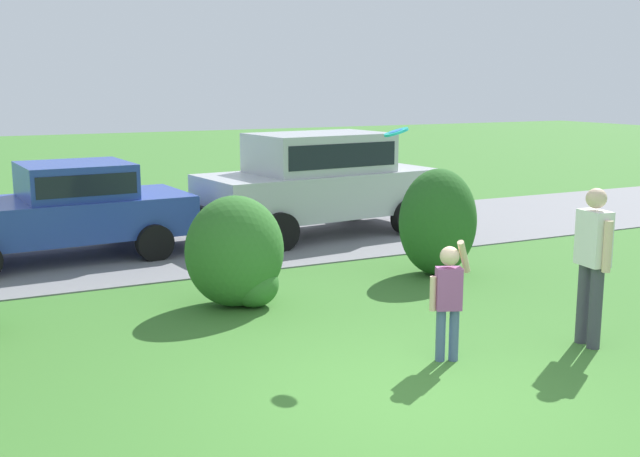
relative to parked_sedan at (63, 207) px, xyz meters
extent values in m
plane|color=#3D752D|center=(1.81, -7.46, -0.85)|extent=(80.00, 80.00, 0.00)
cube|color=slate|center=(1.81, -0.11, -0.84)|extent=(28.00, 4.40, 0.02)
ellipsoid|color=#33702B|center=(1.51, -3.87, -0.13)|extent=(1.29, 1.10, 1.44)
ellipsoid|color=#33702B|center=(1.70, -4.03, -0.55)|extent=(0.66, 0.66, 0.59)
ellipsoid|color=#286023|center=(4.81, -3.65, -0.05)|extent=(1.21, 1.04, 1.60)
cube|color=#28429E|center=(-0.10, -0.01, -0.17)|extent=(4.30, 2.08, 0.64)
cube|color=#28429E|center=(0.22, 0.01, 0.43)|extent=(1.77, 1.71, 0.56)
cube|color=black|center=(0.22, 0.01, 0.43)|extent=(1.64, 1.73, 0.34)
cylinder|color=black|center=(1.26, -0.87, -0.55)|extent=(0.61, 0.25, 0.60)
cylinder|color=black|center=(1.15, 1.01, -0.55)|extent=(0.61, 0.25, 0.60)
cube|color=black|center=(2.04, 0.12, -0.33)|extent=(0.22, 1.75, 0.20)
cube|color=silver|center=(4.63, -0.06, -0.05)|extent=(4.66, 2.29, 0.80)
cube|color=silver|center=(4.63, -0.06, 0.71)|extent=(2.63, 1.86, 0.72)
cube|color=black|center=(4.63, -0.06, 0.71)|extent=(2.43, 1.86, 0.43)
cylinder|color=black|center=(3.34, -1.14, -0.51)|extent=(0.70, 0.29, 0.68)
cylinder|color=black|center=(3.15, 0.73, -0.51)|extent=(0.70, 0.29, 0.68)
cylinder|color=black|center=(6.12, -0.85, -0.51)|extent=(0.70, 0.29, 0.68)
cylinder|color=black|center=(5.93, 1.02, -0.51)|extent=(0.70, 0.29, 0.68)
cube|color=black|center=(2.36, -0.30, -0.25)|extent=(0.30, 1.75, 0.20)
cube|color=black|center=(6.91, 0.17, -0.25)|extent=(0.30, 1.75, 0.20)
cylinder|color=#4C608C|center=(2.67, -6.75, -0.57)|extent=(0.10, 0.10, 0.55)
cylinder|color=#4C608C|center=(2.80, -6.80, -0.57)|extent=(0.10, 0.10, 0.55)
cube|color=#994C8C|center=(2.74, -6.78, -0.08)|extent=(0.30, 0.25, 0.44)
sphere|color=beige|center=(2.74, -6.78, 0.26)|extent=(0.20, 0.20, 0.20)
cylinder|color=beige|center=(2.90, -6.79, 0.24)|extent=(0.26, 0.20, 0.39)
cylinder|color=beige|center=(2.59, -6.72, -0.13)|extent=(0.07, 0.07, 0.36)
cylinder|color=#1EB7B2|center=(2.75, -5.71, 1.45)|extent=(0.28, 0.28, 0.13)
cylinder|color=#337FDB|center=(2.75, -5.71, 1.46)|extent=(0.16, 0.16, 0.08)
cylinder|color=#3F3F4C|center=(4.39, -7.17, -0.40)|extent=(0.14, 0.14, 0.90)
cylinder|color=#3F3F4C|center=(4.42, -6.98, -0.40)|extent=(0.14, 0.14, 0.90)
cube|color=white|center=(4.40, -7.07, 0.35)|extent=(0.26, 0.38, 0.60)
sphere|color=beige|center=(4.40, -7.07, 0.78)|extent=(0.22, 0.22, 0.22)
cylinder|color=beige|center=(4.38, -7.29, 0.30)|extent=(0.09, 0.09, 0.55)
cylinder|color=beige|center=(4.43, -6.86, 0.30)|extent=(0.09, 0.09, 0.55)
camera|label=1|loc=(-1.91, -13.07, 1.99)|focal=43.82mm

